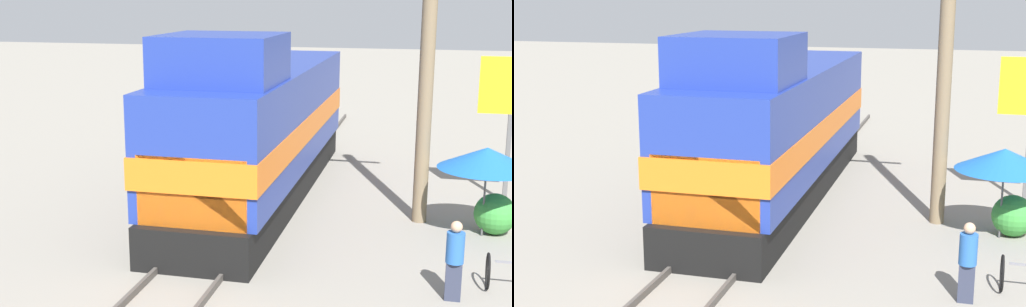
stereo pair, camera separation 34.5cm
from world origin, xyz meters
TOP-DOWN VIEW (x-y plane):
  - ground_plane at (0.00, 0.00)m, footprint 120.00×120.00m
  - rail_near at (-0.72, 0.00)m, footprint 0.08×32.90m
  - rail_far at (0.72, 0.00)m, footprint 0.08×32.90m
  - locomotive at (0.00, 2.10)m, footprint 2.86×12.74m
  - utility_pole at (4.54, 1.13)m, footprint 1.80×0.37m
  - vendor_umbrella at (6.05, 0.33)m, footprint 2.31×2.31m
  - billboard_sign at (6.83, 3.55)m, footprint 1.78×0.12m
  - shrub_cluster at (6.34, 0.57)m, footprint 1.01×1.01m
  - person_bystander at (5.29, -3.67)m, footprint 0.34×0.34m

SIDE VIEW (x-z plane):
  - ground_plane at x=0.00m, z-range 0.00..0.00m
  - rail_near at x=-0.72m, z-range 0.00..0.15m
  - rail_far at x=0.72m, z-range 0.00..0.15m
  - shrub_cluster at x=6.34m, z-range 0.00..1.01m
  - person_bystander at x=5.29m, z-range 0.06..1.64m
  - vendor_umbrella at x=6.05m, z-range 0.84..3.04m
  - locomotive at x=0.00m, z-range -0.40..4.45m
  - billboard_sign at x=6.83m, z-range 0.97..5.04m
  - utility_pole at x=4.54m, z-range 0.07..8.16m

